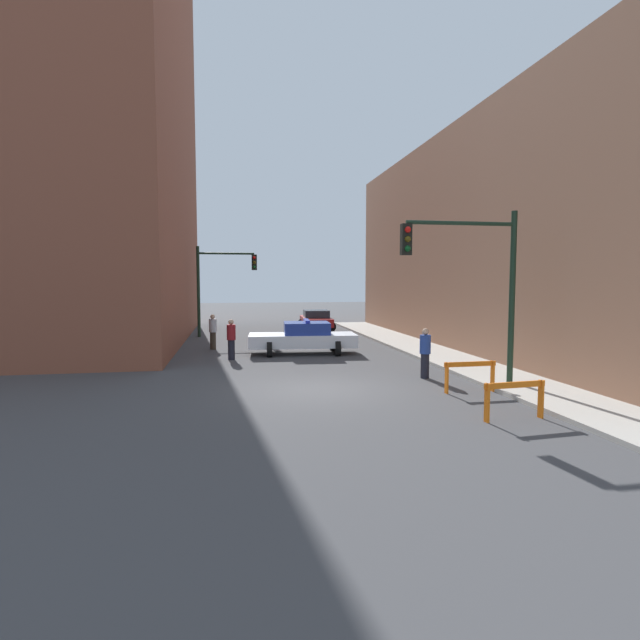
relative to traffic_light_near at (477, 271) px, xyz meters
name	(u,v)px	position (x,y,z in m)	size (l,w,h in m)	color
ground_plane	(318,389)	(-4.73, 0.51, -3.53)	(120.00, 120.00, 0.00)	#424244
sidewalk_right	(509,380)	(1.47, 0.51, -3.47)	(2.40, 44.00, 0.12)	#B2ADA3
building_corner_left	(41,104)	(-16.73, 14.51, 8.77)	(14.00, 20.00, 24.59)	brown
building_right	(558,241)	(8.67, 8.51, 1.64)	(12.00, 28.00, 10.35)	#93664C
traffic_light_near	(477,271)	(0.00, 0.00, 0.00)	(3.64, 0.35, 5.20)	black
traffic_light_far	(218,278)	(-8.03, 15.51, -0.13)	(3.44, 0.35, 5.20)	black
police_car	(303,337)	(-4.13, 7.82, -2.81)	(4.82, 2.58, 1.52)	white
parked_car_near	(316,320)	(-1.78, 18.47, -2.86)	(2.43, 4.39, 1.31)	maroon
pedestrian_crossing	(231,339)	(-7.28, 6.65, -2.67)	(0.38, 0.38, 1.66)	black
pedestrian_corner	(213,331)	(-8.14, 9.92, -2.67)	(0.50, 0.50, 1.66)	#382D23
pedestrian_sidewalk	(425,352)	(-0.95, 1.60, -2.67)	(0.50, 0.50, 1.66)	black
barrier_front	(515,394)	(-0.81, -3.52, -2.91)	(1.60, 0.29, 0.90)	orange
barrier_mid	(470,371)	(-0.48, -0.65, -2.91)	(1.60, 0.19, 0.90)	orange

